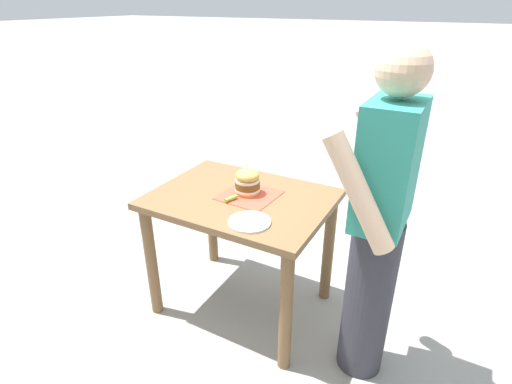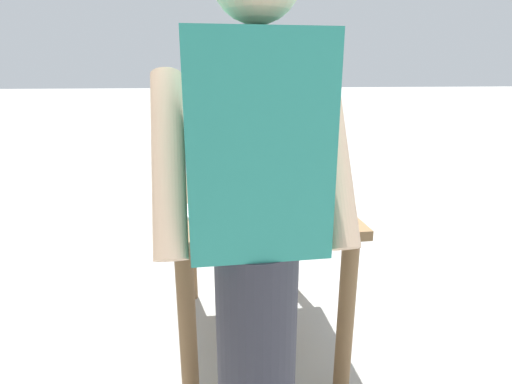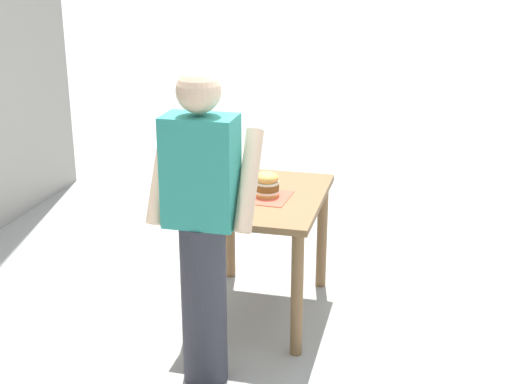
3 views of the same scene
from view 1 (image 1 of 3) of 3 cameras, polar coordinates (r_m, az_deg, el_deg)
The scene contains 7 objects.
ground_plane at distance 2.76m, azimuth -1.89°, elevation -15.51°, with size 80.00×80.00×0.00m, color #9E9E99.
patio_table at distance 2.39m, azimuth -2.11°, elevation -3.76°, with size 0.77×1.02×0.79m.
serving_paper at distance 2.32m, azimuth -0.95°, elevation -0.44°, with size 0.31×0.31×0.00m, color #D64C38.
sandwich at distance 2.31m, azimuth -1.24°, elevation 1.52°, with size 0.15×0.15×0.19m.
pickle_spear at distance 2.26m, azimuth -3.60°, elevation -0.94°, with size 0.02×0.02×0.08m, color #8EA83D.
side_plate_with_forks at distance 2.04m, azimuth -0.93°, elevation -4.29°, with size 0.22×0.22×0.02m.
diner_across_table at distance 1.94m, azimuth 17.08°, elevation -4.42°, with size 0.55×0.35×1.69m.
Camera 1 is at (1.78, 1.07, 1.82)m, focal length 28.00 mm.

